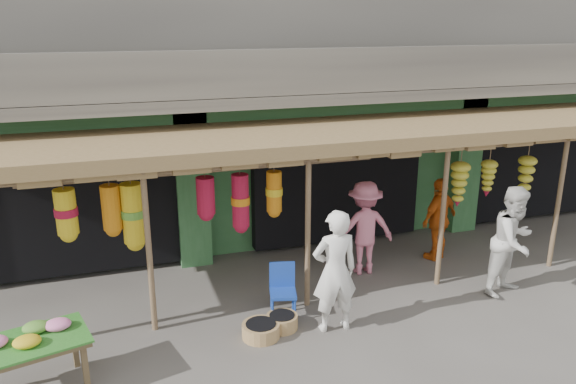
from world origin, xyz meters
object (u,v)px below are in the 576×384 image
object	(u,v)px
person_right	(514,241)
blue_chair	(283,287)
person_front	(335,271)
flower_table	(28,343)
person_vendor	(439,219)
person_shopper	(364,228)

from	to	relation	value
person_right	blue_chair	bearing A→B (deg)	152.01
person_front	person_right	bearing A→B (deg)	-175.72
person_front	person_right	size ratio (longest dim) A/B	1.01
flower_table	blue_chair	distance (m)	3.75
flower_table	blue_chair	size ratio (longest dim) A/B	1.87
blue_chair	person_vendor	bearing A→B (deg)	31.57
blue_chair	person_shopper	bearing A→B (deg)	42.30
person_vendor	person_shopper	world-z (taller)	person_shopper
person_vendor	person_shopper	size ratio (longest dim) A/B	0.94
person_front	person_vendor	distance (m)	3.50
person_front	person_vendor	xyz separation A→B (m)	(2.98, 1.83, -0.14)
blue_chair	person_shopper	size ratio (longest dim) A/B	0.49
person_front	flower_table	bearing A→B (deg)	4.38
person_front	blue_chair	bearing A→B (deg)	-46.16
person_right	flower_table	bearing A→B (deg)	162.10
person_front	person_vendor	world-z (taller)	person_front
blue_chair	person_shopper	xyz separation A→B (m)	(1.92, 1.05, 0.40)
person_front	person_shopper	world-z (taller)	person_front
flower_table	person_front	bearing A→B (deg)	-11.30
person_right	person_shopper	xyz separation A→B (m)	(-2.06, 1.55, -0.08)
person_right	person_vendor	xyz separation A→B (m)	(-0.39, 1.66, -0.13)
flower_table	person_front	world-z (taller)	person_front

